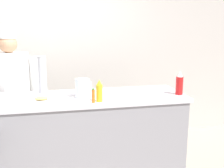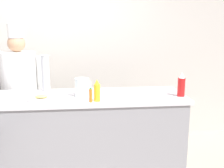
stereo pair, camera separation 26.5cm
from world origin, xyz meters
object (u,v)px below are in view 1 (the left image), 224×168
(cook_in_whites_near, at_px, (12,91))
(mustard_bottle_yellow, at_px, (99,91))
(ketchup_bottle_red, at_px, (179,84))
(breakfast_plate, at_px, (42,100))
(cup_stack_steel, at_px, (42,75))
(water_pitcher_clear, at_px, (82,88))
(hot_sauce_bottle_orange, at_px, (93,96))

(cook_in_whites_near, bearing_deg, mustard_bottle_yellow, -43.94)
(ketchup_bottle_red, height_order, breakfast_plate, ketchup_bottle_red)
(ketchup_bottle_red, xyz_separation_m, breakfast_plate, (-1.38, 0.00, -0.10))
(mustard_bottle_yellow, bearing_deg, cup_stack_steel, 139.59)
(mustard_bottle_yellow, relative_size, cook_in_whites_near, 0.12)
(water_pitcher_clear, xyz_separation_m, cook_in_whites_near, (-0.78, 0.71, -0.15))
(mustard_bottle_yellow, height_order, water_pitcher_clear, mustard_bottle_yellow)
(ketchup_bottle_red, bearing_deg, mustard_bottle_yellow, -173.47)
(water_pitcher_clear, xyz_separation_m, breakfast_plate, (-0.39, -0.08, -0.08))
(mustard_bottle_yellow, bearing_deg, water_pitcher_clear, 127.76)
(mustard_bottle_yellow, bearing_deg, hot_sauce_bottle_orange, -153.20)
(breakfast_plate, height_order, cup_stack_steel, cup_stack_steel)
(mustard_bottle_yellow, height_order, cook_in_whites_near, cook_in_whites_near)
(water_pitcher_clear, height_order, cook_in_whites_near, cook_in_whites_near)
(ketchup_bottle_red, height_order, cup_stack_steel, cup_stack_steel)
(ketchup_bottle_red, height_order, water_pitcher_clear, ketchup_bottle_red)
(water_pitcher_clear, distance_m, cup_stack_steel, 0.49)
(water_pitcher_clear, height_order, breakfast_plate, water_pitcher_clear)
(mustard_bottle_yellow, height_order, cup_stack_steel, cup_stack_steel)
(ketchup_bottle_red, bearing_deg, cook_in_whites_near, 155.94)
(mustard_bottle_yellow, bearing_deg, breakfast_plate, 169.35)
(hot_sauce_bottle_orange, height_order, water_pitcher_clear, water_pitcher_clear)
(hot_sauce_bottle_orange, height_order, cook_in_whites_near, cook_in_whites_near)
(cook_in_whites_near, bearing_deg, ketchup_bottle_red, -24.06)
(ketchup_bottle_red, bearing_deg, water_pitcher_clear, 175.08)
(breakfast_plate, xyz_separation_m, cook_in_whites_near, (-0.39, 0.79, -0.07))
(hot_sauce_bottle_orange, relative_size, breakfast_plate, 0.49)
(hot_sauce_bottle_orange, xyz_separation_m, water_pitcher_clear, (-0.08, 0.21, 0.03))
(water_pitcher_clear, relative_size, cook_in_whites_near, 0.11)
(mustard_bottle_yellow, distance_m, cook_in_whites_near, 1.29)
(water_pitcher_clear, relative_size, cup_stack_steel, 0.48)
(ketchup_bottle_red, distance_m, hot_sauce_bottle_orange, 0.92)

